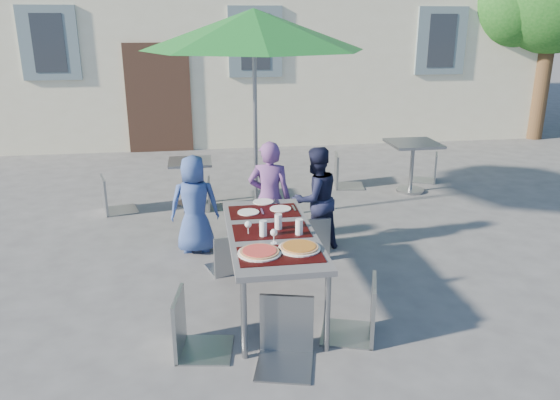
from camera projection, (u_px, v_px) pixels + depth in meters
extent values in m
plane|color=#4D4D4F|center=(353.00, 336.00, 4.75)|extent=(90.00, 90.00, 0.00)
cube|color=#3B261C|center=(159.00, 98.00, 11.13)|extent=(1.30, 0.06, 2.20)
cube|color=slate|center=(49.00, 43.00, 10.50)|extent=(1.10, 0.06, 1.40)
cube|color=#262B33|center=(49.00, 43.00, 10.48)|extent=(0.60, 0.04, 1.10)
cube|color=slate|center=(255.00, 42.00, 11.08)|extent=(1.10, 0.06, 1.40)
cube|color=#262B33|center=(255.00, 42.00, 11.06)|extent=(0.60, 0.04, 1.10)
cube|color=slate|center=(441.00, 41.00, 11.65)|extent=(1.10, 0.06, 1.40)
cube|color=#262B33|center=(442.00, 41.00, 11.63)|extent=(0.60, 0.04, 1.10)
cylinder|color=#4F3721|center=(542.00, 77.00, 12.29)|extent=(0.36, 0.36, 2.80)
sphere|color=#144E16|center=(511.00, 2.00, 11.96)|extent=(2.00, 2.00, 2.00)
cube|color=#434347|center=(271.00, 234.00, 5.08)|extent=(0.80, 1.85, 0.05)
cylinder|color=gray|center=(244.00, 320.00, 4.34)|extent=(0.05, 0.05, 0.70)
cylinder|color=gray|center=(327.00, 313.00, 4.44)|extent=(0.05, 0.05, 0.70)
cylinder|color=gray|center=(230.00, 238.00, 5.96)|extent=(0.05, 0.05, 0.70)
cylinder|color=gray|center=(291.00, 235.00, 6.06)|extent=(0.05, 0.05, 0.70)
cube|color=black|center=(280.00, 255.00, 4.56)|extent=(0.70, 0.42, 0.01)
cube|color=black|center=(271.00, 231.00, 5.07)|extent=(0.70, 0.42, 0.01)
cube|color=black|center=(264.00, 211.00, 5.59)|extent=(0.70, 0.42, 0.01)
cylinder|color=white|center=(260.00, 253.00, 4.57)|extent=(0.37, 0.37, 0.01)
cylinder|color=tan|center=(259.00, 251.00, 4.57)|extent=(0.33, 0.33, 0.01)
cylinder|color=#B01811|center=(259.00, 251.00, 4.56)|extent=(0.29, 0.29, 0.01)
cylinder|color=white|center=(299.00, 248.00, 4.66)|extent=(0.37, 0.37, 0.01)
cylinder|color=tan|center=(299.00, 247.00, 4.66)|extent=(0.33, 0.33, 0.01)
cylinder|color=#91330A|center=(299.00, 246.00, 4.66)|extent=(0.28, 0.28, 0.01)
cylinder|color=silver|center=(263.00, 229.00, 4.93)|extent=(0.07, 0.07, 0.15)
cylinder|color=silver|center=(278.00, 222.00, 5.09)|extent=(0.07, 0.07, 0.15)
cylinder|color=silver|center=(299.00, 227.00, 4.96)|extent=(0.07, 0.07, 0.15)
cylinder|color=silver|center=(248.00, 234.00, 4.99)|extent=(0.06, 0.06, 0.00)
cylinder|color=silver|center=(248.00, 230.00, 4.98)|extent=(0.01, 0.01, 0.08)
sphere|color=silver|center=(248.00, 224.00, 4.96)|extent=(0.06, 0.06, 0.06)
cylinder|color=silver|center=(274.00, 243.00, 4.80)|extent=(0.06, 0.06, 0.00)
cylinder|color=silver|center=(274.00, 239.00, 4.79)|extent=(0.01, 0.01, 0.08)
sphere|color=silver|center=(274.00, 233.00, 4.77)|extent=(0.06, 0.06, 0.06)
cylinder|color=white|center=(248.00, 212.00, 5.54)|extent=(0.22, 0.22, 0.01)
cube|color=#989B9F|center=(262.00, 212.00, 5.56)|extent=(0.02, 0.18, 0.00)
cylinder|color=white|center=(280.00, 209.00, 5.65)|extent=(0.22, 0.22, 0.01)
cube|color=#989B9F|center=(294.00, 208.00, 5.67)|extent=(0.02, 0.18, 0.00)
cylinder|color=white|center=(263.00, 202.00, 5.86)|extent=(0.22, 0.22, 0.01)
cube|color=#989B9F|center=(276.00, 201.00, 5.88)|extent=(0.02, 0.18, 0.00)
imported|color=#334B8D|center=(195.00, 204.00, 6.34)|extent=(0.57, 0.37, 1.16)
imported|color=#683E7F|center=(270.00, 198.00, 6.26)|extent=(0.55, 0.42, 1.34)
imported|color=#191C38|center=(315.00, 199.00, 6.39)|extent=(0.69, 0.55, 1.25)
cube|color=#92979D|center=(225.00, 235.00, 5.91)|extent=(0.47, 0.47, 0.03)
cube|color=#92979D|center=(230.00, 220.00, 5.69)|extent=(0.37, 0.13, 0.45)
cylinder|color=#92979D|center=(234.00, 244.00, 6.18)|extent=(0.02, 0.02, 0.40)
cylinder|color=#92979D|center=(207.00, 249.00, 6.05)|extent=(0.02, 0.02, 0.40)
cylinder|color=#92979D|center=(245.00, 255.00, 5.90)|extent=(0.02, 0.02, 0.40)
cylinder|color=#92979D|center=(216.00, 260.00, 5.77)|extent=(0.02, 0.02, 0.40)
cube|color=gray|center=(252.00, 217.00, 6.27)|extent=(0.55, 0.55, 0.03)
cube|color=gray|center=(260.00, 200.00, 6.02)|extent=(0.42, 0.17, 0.52)
cylinder|color=gray|center=(260.00, 228.00, 6.58)|extent=(0.02, 0.02, 0.46)
cylinder|color=gray|center=(231.00, 234.00, 6.42)|extent=(0.02, 0.02, 0.46)
cylinder|color=gray|center=(274.00, 239.00, 6.27)|extent=(0.02, 0.02, 0.46)
cylinder|color=gray|center=(244.00, 245.00, 6.11)|extent=(0.02, 0.02, 0.46)
cube|color=gray|center=(307.00, 218.00, 6.25)|extent=(0.46, 0.46, 0.03)
cube|color=gray|center=(312.00, 202.00, 5.98)|extent=(0.43, 0.05, 0.52)
cylinder|color=gray|center=(318.00, 230.00, 6.54)|extent=(0.02, 0.02, 0.45)
cylinder|color=gray|center=(288.00, 232.00, 6.46)|extent=(0.02, 0.02, 0.45)
cylinder|color=gray|center=(327.00, 241.00, 6.19)|extent=(0.02, 0.02, 0.45)
cylinder|color=gray|center=(295.00, 244.00, 6.12)|extent=(0.02, 0.02, 0.45)
cube|color=gray|center=(203.00, 301.00, 4.39)|extent=(0.50, 0.50, 0.03)
cube|color=gray|center=(176.00, 272.00, 4.31)|extent=(0.10, 0.43, 0.52)
cylinder|color=gray|center=(225.00, 340.00, 4.29)|extent=(0.02, 0.02, 0.46)
cylinder|color=gray|center=(229.00, 315.00, 4.64)|extent=(0.02, 0.02, 0.46)
cylinder|color=gray|center=(178.00, 339.00, 4.29)|extent=(0.02, 0.02, 0.46)
cylinder|color=gray|center=(186.00, 315.00, 4.64)|extent=(0.02, 0.02, 0.46)
cube|color=gray|center=(349.00, 285.00, 4.62)|extent=(0.56, 0.56, 0.03)
cube|color=gray|center=(376.00, 259.00, 4.51)|extent=(0.17, 0.43, 0.53)
cylinder|color=gray|center=(328.00, 299.00, 4.91)|extent=(0.02, 0.02, 0.47)
cylinder|color=gray|center=(324.00, 320.00, 4.55)|extent=(0.02, 0.02, 0.47)
cylinder|color=gray|center=(370.00, 302.00, 4.85)|extent=(0.02, 0.02, 0.47)
cylinder|color=gray|center=(370.00, 324.00, 4.49)|extent=(0.02, 0.02, 0.47)
cube|color=gray|center=(284.00, 315.00, 4.18)|extent=(0.53, 0.53, 0.03)
cube|color=gray|center=(287.00, 272.00, 4.29)|extent=(0.43, 0.14, 0.52)
cylinder|color=gray|center=(257.00, 354.00, 4.09)|extent=(0.02, 0.02, 0.46)
cylinder|color=gray|center=(307.00, 357.00, 4.06)|extent=(0.02, 0.02, 0.46)
cylinder|color=gray|center=(263.00, 328.00, 4.45)|extent=(0.02, 0.02, 0.46)
cylinder|color=gray|center=(309.00, 330.00, 4.41)|extent=(0.02, 0.02, 0.46)
cylinder|color=#989B9F|center=(257.00, 214.00, 7.56)|extent=(0.50, 0.50, 0.11)
cylinder|color=gray|center=(255.00, 127.00, 7.18)|extent=(0.06, 0.06, 2.57)
cone|color=#186F26|center=(254.00, 29.00, 6.80)|extent=(2.86, 2.86, 0.50)
cylinder|color=#989B9F|center=(192.00, 203.00, 8.17)|extent=(0.44, 0.44, 0.04)
cylinder|color=gray|center=(191.00, 184.00, 8.08)|extent=(0.06, 0.06, 0.62)
cube|color=gray|center=(190.00, 162.00, 7.97)|extent=(0.62, 0.62, 0.04)
cube|color=gray|center=(118.00, 179.00, 7.73)|extent=(0.54, 0.54, 0.03)
cube|color=gray|center=(101.00, 163.00, 7.57)|extent=(0.14, 0.43, 0.53)
cylinder|color=gray|center=(135.00, 198.00, 7.72)|extent=(0.02, 0.02, 0.46)
cylinder|color=gray|center=(131.00, 190.00, 8.04)|extent=(0.02, 0.02, 0.46)
cylinder|color=gray|center=(108.00, 201.00, 7.57)|extent=(0.02, 0.02, 0.46)
cylinder|color=gray|center=(104.00, 193.00, 7.90)|extent=(0.02, 0.02, 0.46)
cube|color=gray|center=(196.00, 182.00, 7.83)|extent=(0.39, 0.39, 0.03)
cube|color=gray|center=(208.00, 167.00, 7.78)|extent=(0.05, 0.37, 0.45)
cylinder|color=gray|center=(186.00, 193.00, 8.04)|extent=(0.02, 0.02, 0.39)
cylinder|color=gray|center=(185.00, 200.00, 7.73)|extent=(0.02, 0.02, 0.39)
cylinder|color=gray|center=(208.00, 192.00, 8.07)|extent=(0.02, 0.02, 0.39)
cylinder|color=gray|center=(208.00, 199.00, 7.76)|extent=(0.02, 0.02, 0.39)
cylinder|color=#989B9F|center=(410.00, 190.00, 8.75)|extent=(0.44, 0.44, 0.04)
cylinder|color=gray|center=(412.00, 169.00, 8.64)|extent=(0.06, 0.06, 0.75)
cube|color=gray|center=(414.00, 143.00, 8.51)|extent=(0.75, 0.75, 0.04)
cube|color=gray|center=(350.00, 158.00, 8.88)|extent=(0.53, 0.53, 0.03)
cube|color=gray|center=(337.00, 141.00, 8.79)|extent=(0.11, 0.46, 0.55)
cylinder|color=gray|center=(363.00, 176.00, 8.77)|extent=(0.02, 0.02, 0.48)
cylinder|color=gray|center=(360.00, 169.00, 9.14)|extent=(0.02, 0.02, 0.48)
cylinder|color=gray|center=(339.00, 176.00, 8.77)|extent=(0.02, 0.02, 0.48)
cylinder|color=gray|center=(337.00, 169.00, 9.15)|extent=(0.02, 0.02, 0.48)
cube|color=gray|center=(425.00, 156.00, 9.23)|extent=(0.53, 0.53, 0.03)
cube|color=gray|center=(438.00, 143.00, 9.11)|extent=(0.19, 0.38, 0.48)
cylinder|color=gray|center=(414.00, 165.00, 9.50)|extent=(0.02, 0.02, 0.42)
cylinder|color=gray|center=(413.00, 170.00, 9.18)|extent=(0.02, 0.02, 0.42)
cylinder|color=gray|center=(434.00, 167.00, 9.41)|extent=(0.02, 0.02, 0.42)
cylinder|color=gray|center=(434.00, 172.00, 9.10)|extent=(0.02, 0.02, 0.42)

